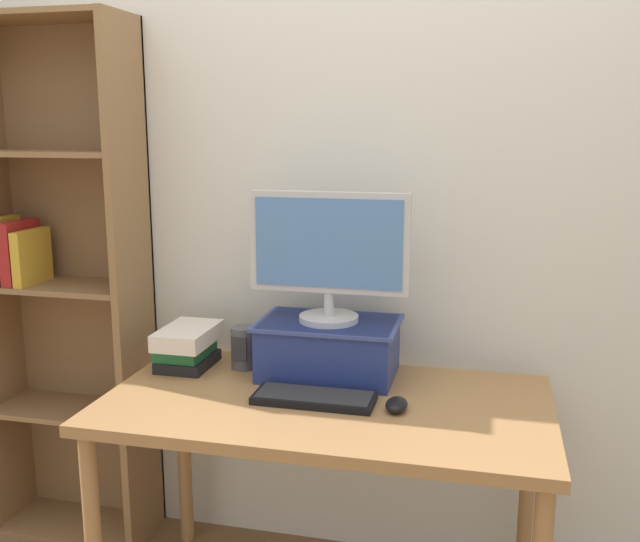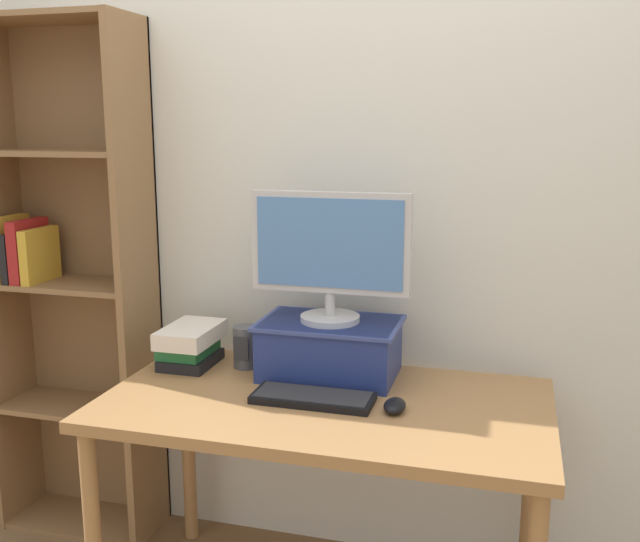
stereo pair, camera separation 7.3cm
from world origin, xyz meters
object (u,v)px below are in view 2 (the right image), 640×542
object	(u,v)px
computer_mouse	(395,406)
desk_speaker	(246,347)
bookshelf_unit	(69,281)
computer_monitor	(330,251)
desk	(325,424)
keyboard	(313,398)
riser_box	(330,347)
book_stack	(190,344)

from	to	relation	value
computer_mouse	desk_speaker	xyz separation A→B (m)	(-0.56, 0.25, 0.05)
bookshelf_unit	computer_monitor	bearing A→B (deg)	-6.37
desk	keyboard	size ratio (longest dim) A/B	3.69
bookshelf_unit	riser_box	xyz separation A→B (m)	(1.06, -0.12, -0.14)
computer_monitor	desk	bearing A→B (deg)	-79.30
book_stack	desk_speaker	distance (m)	0.20
computer_mouse	desk_speaker	size ratio (longest dim) A/B	0.72
desk	desk_speaker	world-z (taller)	desk_speaker
bookshelf_unit	desk_speaker	world-z (taller)	bookshelf_unit
desk	computer_mouse	xyz separation A→B (m)	(0.22, -0.04, 0.10)
desk	riser_box	distance (m)	0.28
desk_speaker	keyboard	bearing A→B (deg)	-37.90
desk	keyboard	world-z (taller)	keyboard
bookshelf_unit	desk_speaker	xyz separation A→B (m)	(0.76, -0.11, -0.16)
computer_monitor	book_stack	bearing A→B (deg)	-177.14
riser_box	computer_mouse	distance (m)	0.37
computer_monitor	computer_mouse	distance (m)	0.54
desk_speaker	computer_monitor	bearing A→B (deg)	-0.90
riser_box	computer_monitor	bearing A→B (deg)	-90.00
keyboard	book_stack	xyz separation A→B (m)	(-0.51, 0.21, 0.06)
riser_box	desk_speaker	distance (m)	0.30
bookshelf_unit	book_stack	distance (m)	0.61
desk	computer_mouse	bearing A→B (deg)	-10.60
desk	book_stack	bearing A→B (deg)	161.37
book_stack	keyboard	bearing A→B (deg)	-22.75
keyboard	book_stack	distance (m)	0.55
desk	computer_monitor	distance (m)	0.54
computer_monitor	desk_speaker	xyz separation A→B (m)	(-0.30, 0.00, -0.35)
riser_box	keyboard	xyz separation A→B (m)	(0.01, -0.24, -0.09)
desk	bookshelf_unit	world-z (taller)	bookshelf_unit
keyboard	desk	bearing A→B (deg)	47.91
bookshelf_unit	computer_monitor	distance (m)	1.09
desk	book_stack	world-z (taller)	book_stack
computer_mouse	book_stack	distance (m)	0.79
computer_monitor	keyboard	world-z (taller)	computer_monitor
computer_monitor	book_stack	size ratio (longest dim) A/B	2.01
bookshelf_unit	computer_monitor	xyz separation A→B (m)	(1.06, -0.12, 0.19)
keyboard	desk_speaker	size ratio (longest dim) A/B	2.53
riser_box	computer_monitor	xyz separation A→B (m)	(-0.00, -0.00, 0.32)
computer_mouse	book_stack	world-z (taller)	book_stack
riser_box	keyboard	world-z (taller)	riser_box
bookshelf_unit	keyboard	size ratio (longest dim) A/B	5.34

